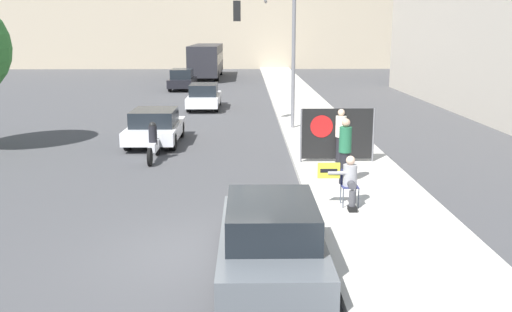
% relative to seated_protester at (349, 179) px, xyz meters
% --- Properties ---
extents(ground_plane, '(160.00, 160.00, 0.00)m').
position_rel_seated_protester_xyz_m(ground_plane, '(-3.19, -2.69, -0.85)').
color(ground_plane, '#444447').
extents(sidewalk_curb, '(3.25, 90.00, 0.18)m').
position_rel_seated_protester_xyz_m(sidewalk_curb, '(0.68, 12.31, -0.76)').
color(sidewalk_curb, beige).
rests_on(sidewalk_curb, ground_plane).
extents(seated_protester, '(1.00, 0.77, 1.23)m').
position_rel_seated_protester_xyz_m(seated_protester, '(0.00, 0.00, 0.00)').
color(seated_protester, '#474C56').
rests_on(seated_protester, sidewalk_curb).
extents(jogger_on_sidewalk, '(0.34, 0.34, 1.83)m').
position_rel_seated_protester_xyz_m(jogger_on_sidewalk, '(0.24, 2.09, 0.27)').
color(jogger_on_sidewalk, black).
rests_on(jogger_on_sidewalk, sidewalk_curb).
extents(pedestrian_behind, '(0.34, 0.34, 1.74)m').
position_rel_seated_protester_xyz_m(pedestrian_behind, '(0.53, 4.66, 0.22)').
color(pedestrian_behind, black).
rests_on(pedestrian_behind, sidewalk_curb).
extents(protest_banner, '(2.39, 0.06, 1.74)m').
position_rel_seated_protester_xyz_m(protest_banner, '(0.43, 4.77, 0.25)').
color(protest_banner, slate).
rests_on(protest_banner, sidewalk_curb).
extents(traffic_light_pole, '(2.64, 2.41, 5.68)m').
position_rel_seated_protester_xyz_m(traffic_light_pole, '(-1.36, 11.48, 3.13)').
color(traffic_light_pole, slate).
rests_on(traffic_light_pole, sidewalk_curb).
extents(parked_car_curbside, '(1.84, 4.46, 1.37)m').
position_rel_seated_protester_xyz_m(parked_car_curbside, '(-2.03, -3.36, -0.16)').
color(parked_car_curbside, '#565B60').
rests_on(parked_car_curbside, ground_plane).
extents(car_on_road_nearest, '(1.90, 4.24, 1.36)m').
position_rel_seated_protester_xyz_m(car_on_road_nearest, '(-6.04, 8.77, -0.16)').
color(car_on_road_nearest, silver).
rests_on(car_on_road_nearest, ground_plane).
extents(car_on_road_midblock, '(1.72, 4.51, 1.42)m').
position_rel_seated_protester_xyz_m(car_on_road_midblock, '(-4.86, 18.84, -0.14)').
color(car_on_road_midblock, silver).
rests_on(car_on_road_midblock, ground_plane).
extents(car_on_road_distant, '(1.75, 4.51, 1.54)m').
position_rel_seated_protester_xyz_m(car_on_road_distant, '(-7.24, 29.37, -0.09)').
color(car_on_road_distant, black).
rests_on(car_on_road_distant, ground_plane).
extents(city_bus_on_road, '(2.56, 11.69, 3.02)m').
position_rel_seated_protester_xyz_m(city_bus_on_road, '(-6.15, 39.96, 0.90)').
color(city_bus_on_road, '#232328').
rests_on(city_bus_on_road, ground_plane).
extents(motorcycle_on_road, '(0.28, 2.23, 1.34)m').
position_rel_seated_protester_xyz_m(motorcycle_on_road, '(-5.64, 5.81, -0.28)').
color(motorcycle_on_road, silver).
rests_on(motorcycle_on_road, ground_plane).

